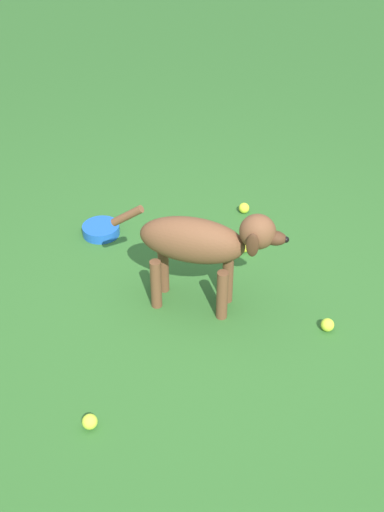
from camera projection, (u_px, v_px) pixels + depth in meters
The scene contains 8 objects.
ground at pixel (202, 328), 3.16m from camera, with size 14.00×14.00×0.00m, color #2D6026.
dog at pixel (202, 243), 3.07m from camera, with size 0.51×0.76×0.59m.
tennis_ball_0 at pixel (244, 208), 3.99m from camera, with size 0.07×0.07×0.07m, color #CDDD31.
tennis_ball_1 at pixel (180, 228), 3.81m from camera, with size 0.07×0.07×0.07m, color #C4D529.
tennis_ball_2 at pixel (90, 422), 2.66m from camera, with size 0.07×0.07×0.07m, color #C6E238.
tennis_ball_3 at pixel (327, 325), 3.13m from camera, with size 0.07×0.07×0.07m, color #C6E134.
tennis_ball_4 at pixel (244, 247), 3.66m from camera, with size 0.07×0.07×0.07m, color yellow.
water_bowl at pixel (101, 230), 3.80m from camera, with size 0.22×0.22×0.06m, color blue.
Camera 1 is at (1.63, 1.65, 2.18)m, focal length 44.80 mm.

